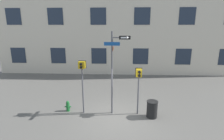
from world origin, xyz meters
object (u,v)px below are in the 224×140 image
at_px(fire_hydrant, 68,106).
at_px(pedestrian_signal_right, 139,79).
at_px(street_sign_pole, 113,67).
at_px(pedestrian_signal_left, 82,73).
at_px(trash_bin, 152,109).

bearing_deg(fire_hydrant, pedestrian_signal_right, -2.13).
xyz_separation_m(street_sign_pole, fire_hydrant, (-2.55, 0.11, -2.31)).
xyz_separation_m(pedestrian_signal_left, pedestrian_signal_right, (2.94, 0.02, -0.29)).
bearing_deg(street_sign_pole, trash_bin, -9.57).
distance_m(pedestrian_signal_left, pedestrian_signal_right, 2.95).
xyz_separation_m(pedestrian_signal_left, fire_hydrant, (-0.92, 0.17, -1.97)).
relative_size(pedestrian_signal_right, fire_hydrant, 4.20).
height_order(pedestrian_signal_left, fire_hydrant, pedestrian_signal_left).
bearing_deg(pedestrian_signal_left, pedestrian_signal_right, 0.44).
height_order(pedestrian_signal_left, pedestrian_signal_right, pedestrian_signal_left).
bearing_deg(pedestrian_signal_right, trash_bin, -23.54).
relative_size(street_sign_pole, fire_hydrant, 7.27).
bearing_deg(fire_hydrant, pedestrian_signal_left, -10.21).
height_order(street_sign_pole, pedestrian_signal_right, street_sign_pole).
distance_m(street_sign_pole, pedestrian_signal_right, 1.45).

